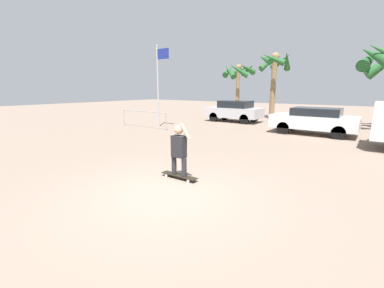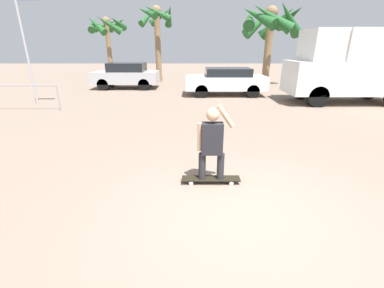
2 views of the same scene
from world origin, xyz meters
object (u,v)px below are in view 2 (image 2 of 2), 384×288
Objects in this scene: skateboard at (211,179)px; palm_tree_center_background at (157,23)px; flagpole at (25,34)px; camper_van at (354,64)px; parked_car_white at (226,81)px; person_skateboarder at (212,140)px; parked_car_silver at (126,75)px; palm_tree_far_left at (107,28)px; palm_tree_near_van at (270,22)px.

palm_tree_center_background is at bearing 100.36° from skateboard.
camper_van is at bearing 2.79° from flagpole.
parked_car_white is at bearing 159.55° from camper_van.
person_skateboarder is 0.28× the size of palm_tree_center_background.
person_skateboarder is at bearing -69.78° from parked_car_silver.
flagpole is at bearing 135.81° from skateboard.
flagpole reaches higher than parked_car_silver.
parked_car_silver is (-6.05, 2.49, 0.06)m from parked_car_white.
person_skateboarder is 9.99m from parked_car_white.
skateboard is at bearing -69.78° from parked_car_silver.
camper_van is (7.06, 7.81, 0.88)m from person_skateboarder.
flagpole is at bearing -89.73° from palm_tree_far_left.
parked_car_white is at bearing -128.08° from palm_tree_near_van.
parked_car_silver is at bearing 110.22° from person_skateboarder.
camper_van reaches higher than person_skateboarder.
palm_tree_near_van reaches higher than person_skateboarder.
flagpole is (-4.40, -8.79, -1.11)m from palm_tree_center_background.
camper_van is 18.14m from palm_tree_far_left.
palm_tree_far_left reaches higher than person_skateboarder.
palm_tree_far_left is (-7.36, 18.58, 3.92)m from skateboard.
palm_tree_near_van is at bearing 51.92° from parked_car_white.
palm_tree_center_background reaches higher than palm_tree_near_van.
skateboard is at bearing -68.38° from palm_tree_far_left.
palm_tree_near_van reaches higher than palm_tree_far_left.
person_skateboarder is 16.48m from palm_tree_center_background.
palm_tree_far_left is at bearing 159.75° from palm_tree_near_van.
person_skateboarder is at bearing -68.39° from palm_tree_far_left.
palm_tree_far_left is (-2.80, 6.21, 3.16)m from parked_car_silver.
camper_van is at bearing 47.86° from person_skateboarder.
parked_car_white is at bearing 81.39° from person_skateboarder.
flagpole is at bearing 135.80° from person_skateboarder.
skateboard is at bearing -79.64° from palm_tree_center_background.
person_skateboarder is 0.30× the size of palm_tree_far_left.
person_skateboarder is at bearing -79.64° from palm_tree_center_background.
flagpole is (0.05, -11.47, -0.97)m from palm_tree_far_left.
skateboard is 0.22× the size of palm_tree_near_van.
palm_tree_near_van is at bearing 109.83° from camper_van.
palm_tree_center_background is at bearing -31.05° from palm_tree_far_left.
skateboard is 10.66m from camper_van.
camper_van is 7.07m from palm_tree_near_van.
palm_tree_center_background is at bearing 100.36° from person_skateboarder.
flagpole is (-12.10, -6.99, -1.04)m from palm_tree_near_van.
camper_van is 1.12× the size of palm_tree_far_left.
flagpole is at bearing -117.58° from parked_car_silver.
parked_car_silver is 6.33m from flagpole.
flagpole is at bearing -116.61° from palm_tree_center_background.
camper_van is 1.28× the size of parked_car_white.
flagpole reaches higher than camper_van.
palm_tree_center_background is 1.08× the size of palm_tree_far_left.
parked_car_white is at bearing -53.81° from palm_tree_center_background.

